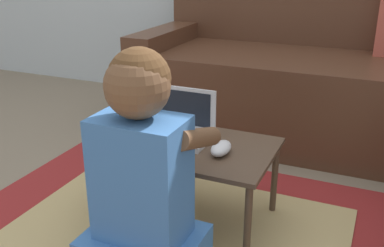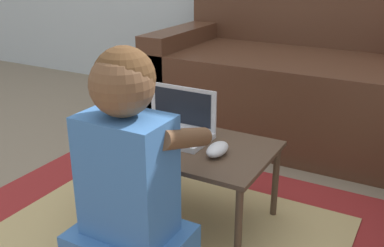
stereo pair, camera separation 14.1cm
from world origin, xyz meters
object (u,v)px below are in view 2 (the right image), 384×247
at_px(laptop_desk, 187,152).
at_px(person_seated, 129,190).
at_px(laptop, 174,129).
at_px(couch, 324,87).
at_px(computer_mouse, 217,149).

relative_size(laptop_desk, person_seated, 0.83).
xyz_separation_m(laptop, person_seated, (0.12, -0.44, -0.01)).
xyz_separation_m(couch, person_seated, (-0.19, -1.44, 0.04)).
distance_m(laptop_desk, computer_mouse, 0.15).
bearing_deg(laptop, computer_mouse, -17.65).
distance_m(laptop, computer_mouse, 0.22).
distance_m(laptop, person_seated, 0.45).
bearing_deg(laptop_desk, laptop, 153.99).
bearing_deg(person_seated, laptop, 105.04).
xyz_separation_m(laptop_desk, computer_mouse, (0.14, -0.03, 0.05)).
xyz_separation_m(computer_mouse, person_seated, (-0.09, -0.37, 0.00)).
height_order(laptop_desk, person_seated, person_seated).
bearing_deg(laptop_desk, person_seated, -83.76).
bearing_deg(laptop, person_seated, -74.96).
height_order(couch, laptop, couch).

